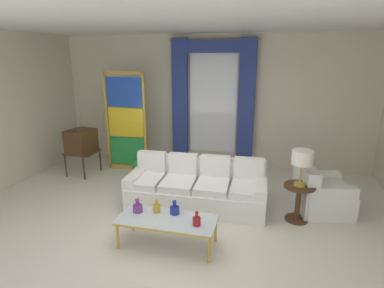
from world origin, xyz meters
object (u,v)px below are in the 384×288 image
object	(u,v)px
bottle_blue_decanter	(157,207)
bottle_crystal_tall	(138,207)
coffee_table	(167,221)
bottle_amber_squat	(175,209)
stained_glass_divider	(126,124)
bottle_ruby_flask	(197,220)
armchair_white	(319,195)
peacock_figurine	(140,169)
round_side_table	(298,200)
vintage_tv	(81,142)
table_lamp_brass	(302,159)
couch_white_long	(197,188)

from	to	relation	value
bottle_blue_decanter	bottle_crystal_tall	xyz separation A→B (m)	(-0.26, -0.06, -0.00)
coffee_table	bottle_amber_squat	size ratio (longest dim) A/B	6.35
stained_glass_divider	bottle_ruby_flask	bearing A→B (deg)	-50.38
armchair_white	peacock_figurine	distance (m)	3.53
bottle_ruby_flask	armchair_white	world-z (taller)	armchair_white
bottle_blue_decanter	round_side_table	world-z (taller)	bottle_blue_decanter
vintage_tv	bottle_crystal_tall	bearing A→B (deg)	-43.28
peacock_figurine	bottle_amber_squat	bearing A→B (deg)	-55.25
bottle_blue_decanter	bottle_ruby_flask	xyz separation A→B (m)	(0.63, -0.21, -0.00)
armchair_white	vintage_tv	bearing A→B (deg)	173.01
stained_glass_divider	round_side_table	distance (m)	3.95
bottle_amber_squat	round_side_table	bearing A→B (deg)	30.09
coffee_table	bottle_crystal_tall	bearing A→B (deg)	170.44
coffee_table	bottle_blue_decanter	size ratio (longest dim) A/B	6.37
bottle_crystal_tall	armchair_white	world-z (taller)	armchair_white
bottle_crystal_tall	bottle_blue_decanter	bearing A→B (deg)	12.14
bottle_amber_squat	round_side_table	world-z (taller)	bottle_amber_squat
round_side_table	stained_glass_divider	bearing A→B (deg)	157.55
round_side_table	armchair_white	bearing A→B (deg)	47.43
bottle_crystal_tall	armchair_white	distance (m)	3.01
coffee_table	bottle_amber_squat	bearing A→B (deg)	67.84
vintage_tv	peacock_figurine	xyz separation A→B (m)	(1.33, 0.01, -0.51)
peacock_figurine	stained_glass_divider	bearing A→B (deg)	135.31
bottle_ruby_flask	table_lamp_brass	world-z (taller)	table_lamp_brass
coffee_table	armchair_white	bearing A→B (deg)	35.78
couch_white_long	bottle_blue_decanter	bearing A→B (deg)	-104.99
couch_white_long	vintage_tv	xyz separation A→B (m)	(-2.77, 0.83, 0.42)
bottle_amber_squat	coffee_table	bearing A→B (deg)	-112.16
bottle_ruby_flask	armchair_white	bearing A→B (deg)	43.28
couch_white_long	round_side_table	size ratio (longest dim) A/B	3.98
stained_glass_divider	round_side_table	size ratio (longest dim) A/B	3.70
table_lamp_brass	bottle_crystal_tall	bearing A→B (deg)	-154.50
couch_white_long	bottle_amber_squat	xyz separation A→B (m)	(-0.05, -1.16, 0.17)
bottle_amber_squat	peacock_figurine	xyz separation A→B (m)	(-1.39, 2.00, -0.26)
bottle_ruby_flask	peacock_figurine	distance (m)	2.84
bottle_amber_squat	armchair_white	world-z (taller)	armchair_white
bottle_blue_decanter	stained_glass_divider	size ratio (longest dim) A/B	0.10
couch_white_long	armchair_white	world-z (taller)	couch_white_long
round_side_table	table_lamp_brass	xyz separation A→B (m)	(0.00, 0.00, 0.67)
armchair_white	stained_glass_divider	world-z (taller)	stained_glass_divider
couch_white_long	bottle_amber_squat	bearing A→B (deg)	-92.69
bottle_crystal_tall	stained_glass_divider	bearing A→B (deg)	117.92
couch_white_long	bottle_crystal_tall	size ratio (longest dim) A/B	11.23
bottle_crystal_tall	table_lamp_brass	xyz separation A→B (m)	(2.24, 1.07, 0.55)
bottle_blue_decanter	round_side_table	size ratio (longest dim) A/B	0.35
table_lamp_brass	bottle_blue_decanter	bearing A→B (deg)	-152.91
bottle_ruby_flask	stained_glass_divider	distance (m)	3.56
bottle_blue_decanter	table_lamp_brass	distance (m)	2.29
vintage_tv	peacock_figurine	world-z (taller)	vintage_tv
bottle_crystal_tall	armchair_white	bearing A→B (deg)	29.43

